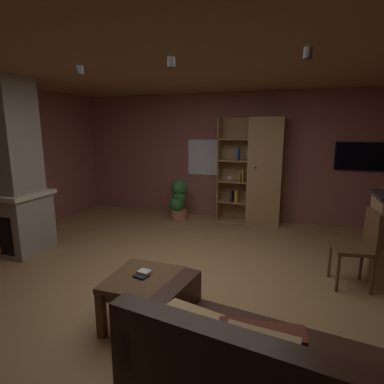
{
  "coord_description": "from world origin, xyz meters",
  "views": [
    {
      "loc": [
        1.16,
        -3.12,
        1.82
      ],
      "look_at": [
        0.0,
        0.4,
        1.05
      ],
      "focal_mm": 28.8,
      "sensor_mm": 36.0,
      "label": 1
    }
  ],
  "objects": [
    {
      "name": "floor",
      "position": [
        0.0,
        0.0,
        -0.01
      ],
      "size": [
        6.54,
        6.05,
        0.02
      ],
      "primitive_type": "cube",
      "color": "#A37A4C",
      "rests_on": "ground"
    },
    {
      "name": "wall_back",
      "position": [
        0.0,
        3.05,
        1.26
      ],
      "size": [
        6.66,
        0.06,
        2.51
      ],
      "primitive_type": "cube",
      "color": "#8E544C",
      "rests_on": "ground"
    },
    {
      "name": "ceiling",
      "position": [
        0.0,
        0.0,
        2.52
      ],
      "size": [
        6.54,
        6.05,
        0.02
      ],
      "primitive_type": "cube",
      "color": "#8E6B47"
    },
    {
      "name": "window_pane_back",
      "position": [
        -0.63,
        3.02,
        1.23
      ],
      "size": [
        0.63,
        0.01,
        0.72
      ],
      "primitive_type": "cube",
      "color": "white"
    },
    {
      "name": "stone_fireplace",
      "position": [
        -2.72,
        0.23,
        1.13
      ],
      "size": [
        0.93,
        0.77,
        2.51
      ],
      "color": "gray",
      "rests_on": "ground"
    },
    {
      "name": "bookshelf_cabinet",
      "position": [
        0.58,
        2.78,
        1.0
      ],
      "size": [
        1.2,
        0.41,
        2.02
      ],
      "color": "#A87F51",
      "rests_on": "ground"
    },
    {
      "name": "leather_couch",
      "position": [
        1.07,
        -1.48,
        0.3
      ],
      "size": [
        1.73,
        1.16,
        0.84
      ],
      "color": "#382116",
      "rests_on": "ground"
    },
    {
      "name": "coffee_table",
      "position": [
        -0.09,
        -0.77,
        0.38
      ],
      "size": [
        0.61,
        0.67,
        0.47
      ],
      "color": "brown",
      "rests_on": "ground"
    },
    {
      "name": "table_book_0",
      "position": [
        -0.11,
        -0.77,
        0.48
      ],
      "size": [
        0.15,
        0.13,
        0.02
      ],
      "primitive_type": "cube",
      "rotation": [
        0.0,
        0.0,
        -0.26
      ],
      "color": "black",
      "rests_on": "coffee_table"
    },
    {
      "name": "table_book_1",
      "position": [
        -0.1,
        -0.72,
        0.5
      ],
      "size": [
        0.13,
        0.11,
        0.02
      ],
      "primitive_type": "cube",
      "rotation": [
        0.0,
        0.0,
        -0.17
      ],
      "color": "beige",
      "rests_on": "coffee_table"
    },
    {
      "name": "dining_chair",
      "position": [
        1.95,
        0.64,
        0.53
      ],
      "size": [
        0.47,
        0.47,
        0.92
      ],
      "color": "brown",
      "rests_on": "ground"
    },
    {
      "name": "potted_floor_plant",
      "position": [
        -0.98,
        2.51,
        0.43
      ],
      "size": [
        0.37,
        0.34,
        0.84
      ],
      "color": "#B77051",
      "rests_on": "ground"
    },
    {
      "name": "wall_mounted_tv",
      "position": [
        2.31,
        2.99,
        1.33
      ],
      "size": [
        0.89,
        0.06,
        0.5
      ],
      "color": "black"
    },
    {
      "name": "track_light_spot_1",
      "position": [
        -1.12,
        -0.12,
        2.44
      ],
      "size": [
        0.07,
        0.07,
        0.09
      ],
      "primitive_type": "cylinder",
      "color": "black"
    },
    {
      "name": "track_light_spot_2",
      "position": [
        -0.01,
        -0.2,
        2.44
      ],
      "size": [
        0.07,
        0.07,
        0.09
      ],
      "primitive_type": "cylinder",
      "color": "black"
    },
    {
      "name": "track_light_spot_3",
      "position": [
        1.22,
        -0.18,
        2.44
      ],
      "size": [
        0.07,
        0.07,
        0.09
      ],
      "primitive_type": "cylinder",
      "color": "black"
    }
  ]
}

